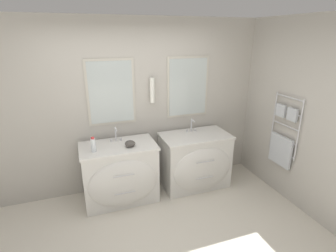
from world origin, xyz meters
TOP-DOWN VIEW (x-y plane):
  - wall_back at (0.01, 1.64)m, footprint 5.79×0.15m
  - wall_right at (2.12, 0.73)m, footprint 0.13×3.42m
  - vanity_left at (-0.26, 1.23)m, footprint 1.07×0.69m
  - vanity_right at (0.95, 1.23)m, footprint 1.07×0.69m
  - faucet_left at (-0.26, 1.42)m, footprint 0.17×0.13m
  - faucet_right at (0.95, 1.42)m, footprint 0.17×0.13m
  - toiletry_bottle at (-0.59, 1.16)m, footprint 0.07×0.07m
  - amenity_bowl at (-0.10, 1.17)m, footprint 0.14×0.14m

SIDE VIEW (x-z plane):
  - vanity_left at x=-0.26m, z-range 0.00..0.88m
  - vanity_right at x=0.95m, z-range 0.00..0.88m
  - amenity_bowl at x=-0.10m, z-range 0.87..0.96m
  - toiletry_bottle at x=-0.59m, z-range 0.87..1.07m
  - faucet_left at x=-0.26m, z-range 0.87..1.08m
  - faucet_right at x=0.95m, z-range 0.87..1.08m
  - wall_right at x=2.12m, z-range -0.01..2.59m
  - wall_back at x=0.01m, z-range 0.01..2.61m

